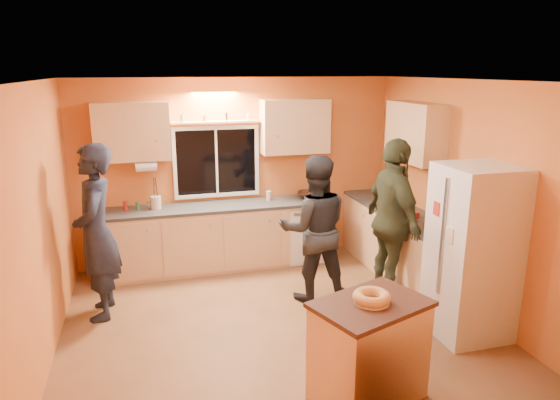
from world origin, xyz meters
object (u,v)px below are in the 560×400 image
object	(u,v)px
refrigerator	(473,252)
island	(369,350)
person_center	(314,229)
person_right	(393,221)
person_left	(96,233)

from	to	relation	value
refrigerator	island	size ratio (longest dim) A/B	1.68
refrigerator	island	xyz separation A→B (m)	(-1.47, -0.72, -0.45)
island	refrigerator	bearing A→B (deg)	6.19
person_center	person_right	bearing A→B (deg)	175.00
island	person_center	xyz separation A→B (m)	(0.19, 1.93, 0.43)
refrigerator	person_center	distance (m)	1.76
island	person_left	bearing A→B (deg)	116.25
refrigerator	island	bearing A→B (deg)	-154.04
island	person_center	bearing A→B (deg)	64.68
person_left	island	bearing A→B (deg)	47.02
person_left	person_center	bearing A→B (deg)	85.27
person_right	person_left	bearing A→B (deg)	82.16
person_left	person_center	xyz separation A→B (m)	(2.44, -0.24, -0.10)
person_left	person_right	size ratio (longest dim) A/B	1.00
person_right	person_center	bearing A→B (deg)	75.59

